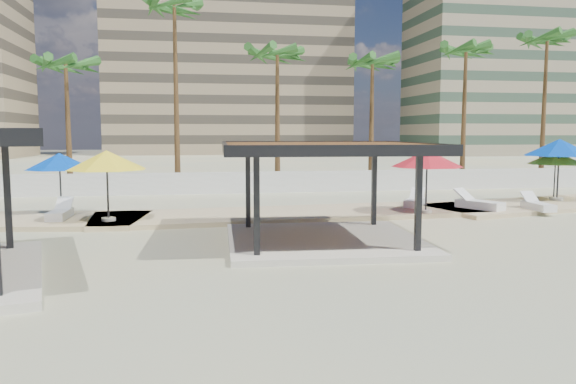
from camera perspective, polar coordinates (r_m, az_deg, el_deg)
name	(u,v)px	position (r m, az deg, el deg)	size (l,w,h in m)	color
ground	(272,254)	(15.91, -1.67, -6.31)	(200.00, 200.00, 0.00)	#C7B883
promenade	(293,212)	(23.66, 0.49, -2.07)	(44.45, 7.97, 0.24)	#C6B284
boundary_wall	(231,183)	(31.58, -5.79, 0.94)	(56.00, 0.30, 1.20)	silver
building_mid	(228,65)	(94.21, -6.13, 12.66)	(38.00, 16.00, 30.40)	#847259
building_east	(518,42)	(96.61, 22.30, 13.88)	(32.00, 15.00, 36.40)	gray
pavilion_central	(324,184)	(17.20, 3.65, 0.86)	(6.41, 6.41, 3.10)	beige
umbrella_b	(107,160)	(21.42, -17.95, 3.08)	(3.80, 3.80, 2.59)	beige
umbrella_c	(427,159)	(23.16, 13.95, 3.30)	(3.63, 3.63, 2.54)	beige
umbrella_d	(559,148)	(29.55, 25.86, 4.07)	(3.69, 3.69, 2.92)	beige
umbrella_e	(556,158)	(30.16, 25.54, 3.14)	(2.77, 2.77, 2.33)	beige
umbrella_f	(59,161)	(24.36, -22.20, 2.89)	(3.32, 3.32, 2.41)	beige
lounger_a	(60,214)	(22.88, -22.14, -2.05)	(0.69, 1.94, 0.73)	white
lounger_b	(415,202)	(25.41, 12.75, -0.97)	(1.57, 1.99, 0.74)	white
lounger_c	(479,204)	(25.19, 18.81, -1.17)	(1.62, 2.21, 0.81)	white
lounger_d	(538,206)	(25.78, 24.02, -1.27)	(0.67, 1.88, 0.70)	white
palm_c	(66,69)	(34.35, -21.65, 11.53)	(3.00, 3.00, 8.02)	brown
palm_d	(174,15)	(34.97, -11.46, 17.24)	(3.00, 3.00, 11.57)	brown
palm_e	(277,59)	(34.46, -1.09, 13.38)	(3.00, 3.00, 8.94)	brown
palm_f	(372,67)	(36.00, 8.57, 12.40)	(3.00, 3.00, 8.54)	brown
palm_g	(466,56)	(38.03, 17.63, 13.08)	(3.00, 3.00, 9.40)	brown
palm_h	(547,46)	(41.69, 24.82, 13.35)	(3.00, 3.00, 10.32)	brown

